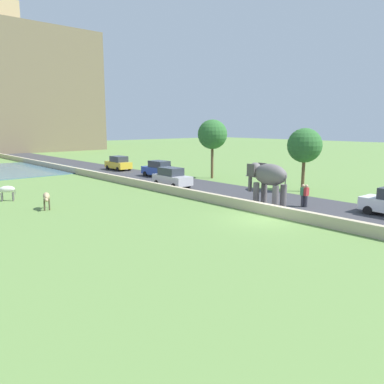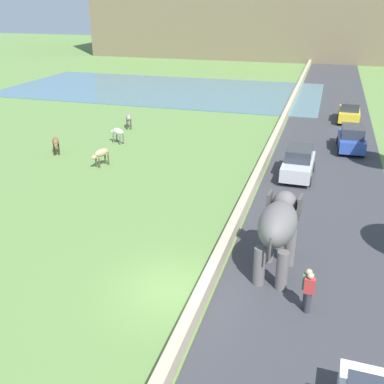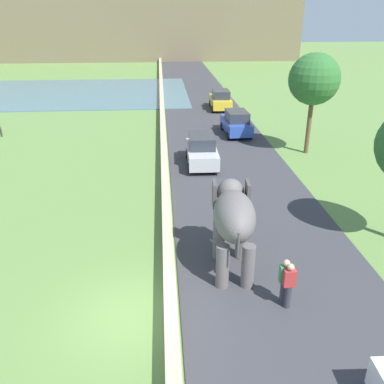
{
  "view_description": "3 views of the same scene",
  "coord_description": "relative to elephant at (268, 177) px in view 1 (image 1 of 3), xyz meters",
  "views": [
    {
      "loc": [
        -18.19,
        -13.98,
        5.67
      ],
      "look_at": [
        -1.8,
        4.41,
        1.3
      ],
      "focal_mm": 35.64,
      "sensor_mm": 36.0,
      "label": 1
    },
    {
      "loc": [
        4.69,
        -13.3,
        9.98
      ],
      "look_at": [
        -0.93,
        5.47,
        1.59
      ],
      "focal_mm": 42.6,
      "sensor_mm": 36.0,
      "label": 2
    },
    {
      "loc": [
        1.09,
        -10.05,
        8.55
      ],
      "look_at": [
        2.21,
        4.68,
        1.98
      ],
      "focal_mm": 38.65,
      "sensor_mm": 36.0,
      "label": 3
    }
  ],
  "objects": [
    {
      "name": "tree_near",
      "position": [
        6.97,
        1.53,
        1.88
      ],
      "size": [
        2.91,
        2.91,
        5.4
      ],
      "color": "brown",
      "rests_on": "ground"
    },
    {
      "name": "road_surface",
      "position": [
        1.56,
        17.72,
        -2.01
      ],
      "size": [
        7.0,
        120.0,
        0.06
      ],
      "primitive_type": "cube",
      "color": "#38383D",
      "rests_on": "ground"
    },
    {
      "name": "car_silver",
      "position": [
        -0.01,
        10.78,
        -1.14
      ],
      "size": [
        1.86,
        4.03,
        1.8
      ],
      "color": "#B7B7BC",
      "rests_on": "ground"
    },
    {
      "name": "barrier_wall",
      "position": [
        -2.24,
        15.72,
        -1.7
      ],
      "size": [
        0.4,
        110.0,
        0.68
      ],
      "primitive_type": "cube",
      "color": "tan",
      "rests_on": "ground"
    },
    {
      "name": "cow_white",
      "position": [
        -13.33,
        13.98,
        -1.2
      ],
      "size": [
        1.39,
        0.92,
        1.15
      ],
      "color": "silver",
      "rests_on": "ground"
    },
    {
      "name": "ground_plane",
      "position": [
        -3.44,
        -2.28,
        -2.04
      ],
      "size": [
        220.0,
        220.0,
        0.0
      ],
      "primitive_type": "plane",
      "color": "#608442"
    },
    {
      "name": "elephant",
      "position": [
        0.0,
        0.0,
        0.0
      ],
      "size": [
        1.58,
        3.51,
        2.99
      ],
      "color": "#605B5B",
      "rests_on": "ground"
    },
    {
      "name": "car_blue",
      "position": [
        3.14,
        17.04,
        -1.14
      ],
      "size": [
        1.89,
        4.05,
        1.8
      ],
      "color": "#2D4CA8",
      "rests_on": "ground"
    },
    {
      "name": "tree_mid",
      "position": [
        6.95,
        12.56,
        2.6
      ],
      "size": [
        3.11,
        3.11,
        6.22
      ],
      "color": "brown",
      "rests_on": "ground"
    },
    {
      "name": "car_yellow",
      "position": [
        3.13,
        25.4,
        -1.14
      ],
      "size": [
        1.86,
        4.04,
        1.8
      ],
      "color": "gold",
      "rests_on": "ground"
    },
    {
      "name": "person_beside_elephant",
      "position": [
        1.3,
        -2.06,
        -1.16
      ],
      "size": [
        0.36,
        0.22,
        1.63
      ],
      "color": "#33333D",
      "rests_on": "ground"
    },
    {
      "name": "cow_tan",
      "position": [
        -12.19,
        9.12,
        -1.2
      ],
      "size": [
        0.82,
        1.41,
        1.15
      ],
      "color": "tan",
      "rests_on": "ground"
    },
    {
      "name": "person_trailing",
      "position": [
        1.36,
        -2.28,
        -1.16
      ],
      "size": [
        0.36,
        0.22,
        1.63
      ],
      "color": "#33333D",
      "rests_on": "ground"
    }
  ]
}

